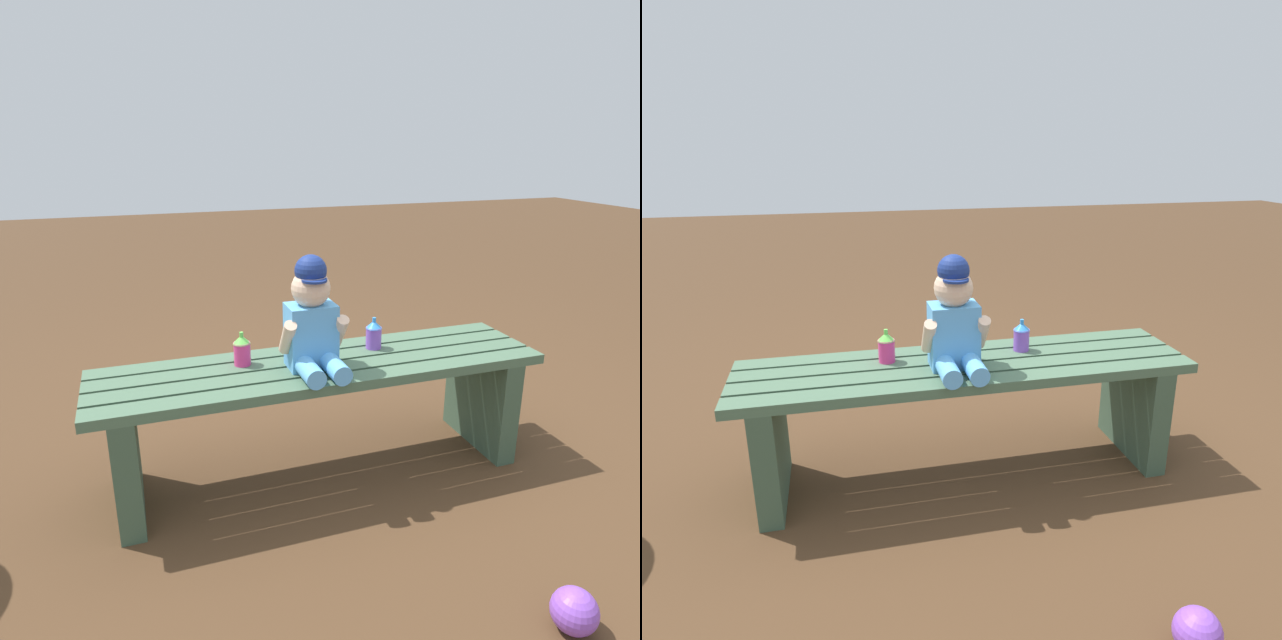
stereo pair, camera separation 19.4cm
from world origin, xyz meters
The scene contains 6 objects.
ground_plane centered at (0.00, 0.00, 0.00)m, with size 16.00×16.00×0.00m, color #4C331E.
park_bench centered at (0.00, 0.00, 0.31)m, with size 1.64×0.41×0.45m.
child_figure centered at (-0.05, -0.04, 0.63)m, with size 0.23×0.27×0.40m.
sippy_cup_left centered at (-0.28, 0.07, 0.51)m, with size 0.06×0.06×0.12m.
sippy_cup_right centered at (0.24, 0.07, 0.51)m, with size 0.06×0.06×0.12m.
toy_ball centered at (0.38, -0.92, 0.06)m, with size 0.12×0.12×0.12m, color #8C4CCC.
Camera 2 is at (-0.44, -1.85, 1.24)m, focal length 31.58 mm.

